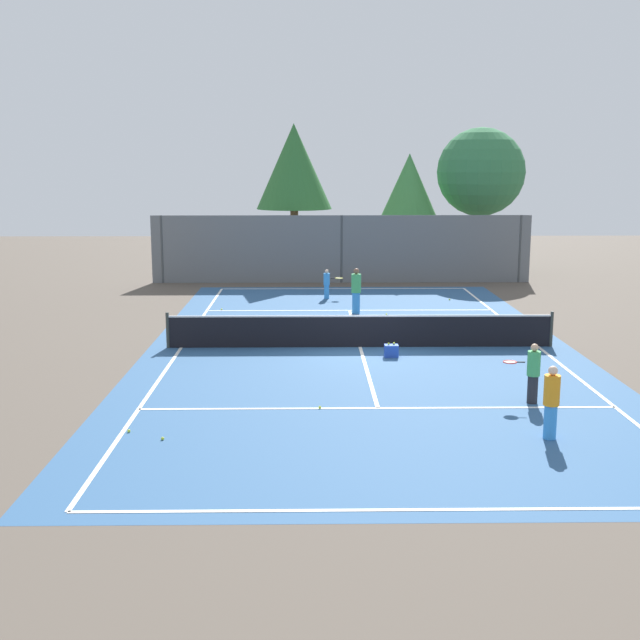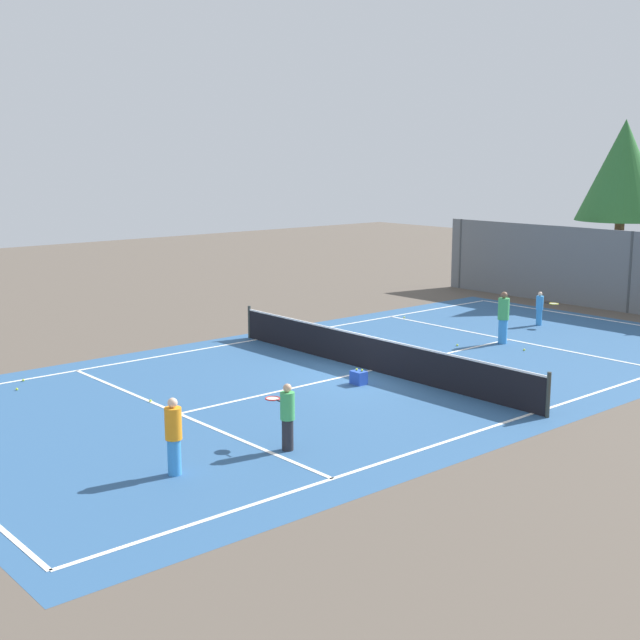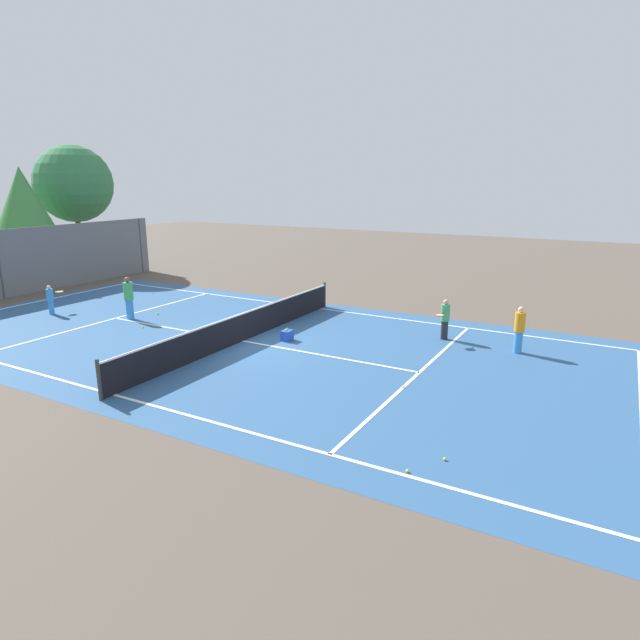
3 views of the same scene
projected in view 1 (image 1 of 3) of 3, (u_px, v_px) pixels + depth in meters
The scene contains 20 objects.
ground_plane at pixel (360, 347), 24.90m from camera, with size 80.00×80.00×0.00m, color brown.
court_surface at pixel (360, 347), 24.90m from camera, with size 13.00×25.00×0.01m.
tennis_net at pixel (360, 331), 24.81m from camera, with size 11.90×0.10×1.10m.
perimeter_fence at pixel (341, 249), 38.35m from camera, with size 18.00×0.12×3.20m.
tree_0 at pixel (294, 167), 40.51m from camera, with size 3.81×3.81×7.57m.
tree_1 at pixel (409, 193), 41.01m from camera, with size 3.50×3.50×6.11m.
tree_2 at pixel (481, 172), 41.63m from camera, with size 4.52×4.52×7.44m.
player_0 at pixel (327, 283), 33.88m from camera, with size 0.85×0.44×1.23m.
player_1 at pixel (356, 290), 30.41m from camera, with size 0.37×0.37×1.72m.
player_2 at pixel (533, 372), 18.91m from camera, with size 0.88×0.37×1.43m.
player_3 at pixel (551, 402), 16.42m from camera, with size 0.33×0.33×1.53m.
ball_crate at pixel (391, 351), 23.61m from camera, with size 0.40×0.31×0.43m.
tennis_ball_0 at pixel (450, 299), 33.56m from camera, with size 0.07×0.07×0.07m, color #CCE533.
tennis_ball_1 at pixel (129, 431), 16.94m from camera, with size 0.07×0.07×0.07m, color #CCE533.
tennis_ball_2 at pixel (415, 346), 24.96m from camera, with size 0.07×0.07×0.07m, color #CCE533.
tennis_ball_3 at pixel (222, 309), 31.25m from camera, with size 0.07×0.07×0.07m, color #CCE533.
tennis_ball_4 at pixel (163, 438), 16.47m from camera, with size 0.07×0.07×0.07m, color #CCE533.
tennis_ball_5 at pixel (320, 407), 18.59m from camera, with size 0.07×0.07×0.07m, color #CCE533.
tennis_ball_6 at pixel (339, 320), 29.15m from camera, with size 0.07×0.07×0.07m, color #CCE533.
tennis_ball_7 at pixel (386, 314), 30.23m from camera, with size 0.07×0.07×0.07m, color #CCE533.
Camera 1 is at (-1.61, -24.28, 5.50)m, focal length 45.40 mm.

